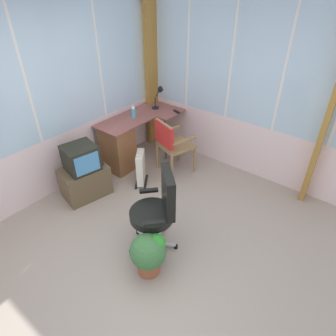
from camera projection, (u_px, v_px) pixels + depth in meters
The scene contains 14 objects.
ground at pixel (150, 255), 3.46m from camera, with size 5.56×4.82×0.06m, color #A09081.
north_window_panel at pixel (31, 106), 3.69m from camera, with size 4.56×0.07×2.70m.
east_window_panel at pixel (254, 90), 4.18m from camera, with size 0.07×3.82×2.70m.
curtain_corner at pixel (152, 73), 5.06m from camera, with size 0.30×0.07×2.60m, color #A37432.
curtain_east_far at pixel (329, 114), 3.61m from camera, with size 0.30×0.07×2.60m, color #A37432.
desk at pixel (120, 144), 4.76m from camera, with size 1.45×0.76×0.78m.
desk_lamp at pixel (160, 94), 4.98m from camera, with size 0.23×0.20×0.38m.
tv_remote at pixel (177, 112), 4.95m from camera, with size 0.04×0.15×0.02m, color black.
spray_bottle at pixel (133, 111), 4.72m from camera, with size 0.06×0.06×0.22m.
wooden_armchair at pixel (170, 141), 4.52m from camera, with size 0.61×0.61×0.91m.
office_chair at pixel (159, 207), 3.22m from camera, with size 0.60×0.61×1.05m.
tv_on_stand at pixel (84, 174), 4.17m from camera, with size 0.72×0.57×0.81m.
space_heater at pixel (141, 167), 4.47m from camera, with size 0.39×0.35×0.54m.
potted_plant at pixel (149, 252), 3.09m from camera, with size 0.39×0.39×0.51m.
Camera 1 is at (-1.66, -1.59, 2.76)m, focal length 31.24 mm.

